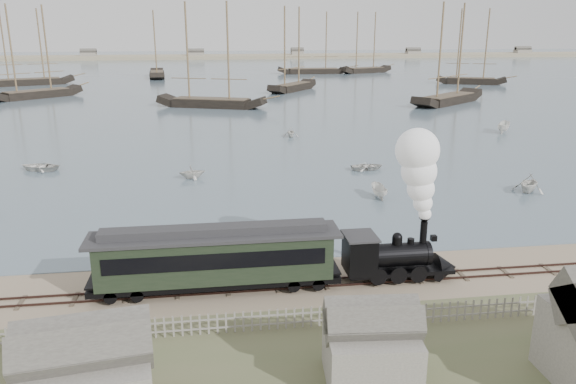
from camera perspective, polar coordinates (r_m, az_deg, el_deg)
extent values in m
plane|color=gray|center=(36.92, 0.08, -8.16)|extent=(600.00, 600.00, 0.00)
cube|color=#4B616C|center=(203.84, -6.85, 12.09)|extent=(600.00, 336.00, 0.06)
cube|color=#34211C|center=(34.65, 0.68, -9.72)|extent=(120.00, 0.08, 0.12)
cube|color=#34211C|center=(35.54, 0.43, -9.02)|extent=(120.00, 0.08, 0.12)
cube|color=#45372C|center=(35.12, 0.55, -9.47)|extent=(120.00, 1.80, 0.06)
cube|color=tan|center=(283.66, -7.28, 13.29)|extent=(500.00, 20.00, 1.80)
cube|color=black|center=(36.36, 11.16, -7.69)|extent=(6.71, 1.97, 0.25)
cylinder|color=black|center=(35.85, 10.64, -6.30)|extent=(4.15, 1.48, 1.48)
cube|color=black|center=(35.16, 7.28, -6.26)|extent=(1.78, 2.17, 2.27)
cube|color=#2D2D30|center=(34.72, 7.35, -4.45)|extent=(1.97, 2.37, 0.12)
cylinder|color=black|center=(35.99, 13.60, -4.11)|extent=(0.43, 0.43, 1.58)
sphere|color=black|center=(35.48, 11.05, -4.56)|extent=(0.63, 0.63, 0.63)
cone|color=black|center=(37.51, 15.75, -7.40)|extent=(1.38, 1.97, 1.97)
cube|color=black|center=(36.36, 14.58, -4.55)|extent=(0.35, 0.35, 0.35)
cube|color=black|center=(34.49, -7.27, -8.81)|extent=(14.85, 2.44, 0.37)
cube|color=black|center=(33.88, -7.37, -6.54)|extent=(13.79, 2.65, 2.65)
cube|color=black|center=(32.54, -7.34, -7.03)|extent=(12.73, 0.06, 0.95)
cube|color=black|center=(35.03, -7.42, -5.28)|extent=(12.73, 0.06, 0.95)
cube|color=#2D2D30|center=(33.37, -7.45, -4.36)|extent=(14.85, 2.86, 0.19)
cube|color=#2D2D30|center=(33.26, -7.47, -3.85)|extent=(13.26, 1.27, 0.48)
imported|color=silver|center=(37.15, 0.35, -7.40)|extent=(2.94, 3.77, 0.71)
imported|color=silver|center=(59.51, -9.72, 2.04)|extent=(2.74, 3.04, 1.42)
imported|color=silver|center=(52.78, 9.22, 0.07)|extent=(3.11, 1.22, 1.19)
imported|color=silver|center=(62.94, 8.06, 2.59)|extent=(2.87, 3.81, 0.75)
imported|color=silver|center=(58.56, 23.30, 0.85)|extent=(4.48, 4.50, 1.80)
imported|color=silver|center=(90.25, 21.03, 6.15)|extent=(4.24, 3.74, 1.60)
imported|color=silver|center=(67.92, -23.96, 2.40)|extent=(4.24, 5.01, 0.88)
imported|color=silver|center=(81.07, 0.28, 6.10)|extent=(2.98, 2.69, 1.37)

